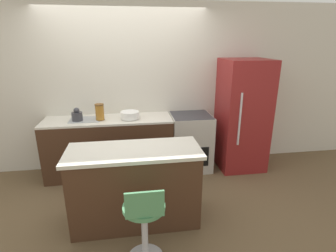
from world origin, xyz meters
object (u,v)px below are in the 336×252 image
(refrigerator, at_px, (242,115))
(stool_chair, at_px, (145,224))
(oven_range, at_px, (190,142))
(kettle, at_px, (77,115))
(mixing_bowl, at_px, (130,115))

(refrigerator, relative_size, stool_chair, 2.06)
(oven_range, relative_size, stool_chair, 1.07)
(kettle, distance_m, mixing_bowl, 0.76)
(oven_range, relative_size, kettle, 4.72)
(refrigerator, xyz_separation_m, kettle, (-2.55, -0.00, 0.11))
(stool_chair, bearing_deg, oven_range, 64.91)
(oven_range, relative_size, mixing_bowl, 3.30)
(stool_chair, distance_m, mixing_bowl, 1.89)
(oven_range, xyz_separation_m, kettle, (-1.72, -0.05, 0.54))
(refrigerator, distance_m, stool_chair, 2.52)
(stool_chair, relative_size, mixing_bowl, 3.10)
(kettle, bearing_deg, refrigerator, 0.02)
(stool_chair, xyz_separation_m, kettle, (-0.85, 1.81, 0.56))
(mixing_bowl, bearing_deg, oven_range, 2.81)
(kettle, relative_size, mixing_bowl, 0.70)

